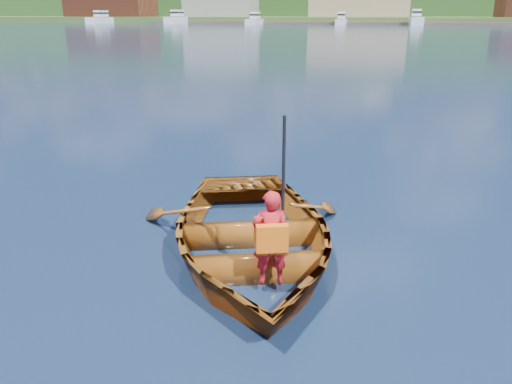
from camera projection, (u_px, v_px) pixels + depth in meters
The scene contains 5 objects.
ground at pixel (320, 303), 5.37m from camera, with size 600.00×600.00×0.00m.
rowboat at pixel (250, 235), 6.33m from camera, with size 4.18×4.94×0.87m.
child_paddler at pixel (271, 237), 5.38m from camera, with size 0.46×0.43×1.85m.
dock at pixel (417, 23), 138.68m from camera, with size 160.02×11.14×0.80m.
marina_yachts at pixel (334, 20), 138.72m from camera, with size 146.42×11.93×4.41m.
Camera 1 is at (0.36, -4.69, 2.93)m, focal length 35.00 mm.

